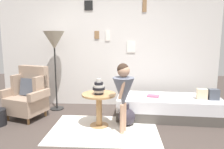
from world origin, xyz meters
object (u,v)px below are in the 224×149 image
(side_table, at_px, (99,103))
(person_child, at_px, (123,89))
(book_on_daybed, at_px, (153,96))
(daybed, at_px, (168,107))
(floor_lamp, at_px, (54,43))
(armchair, at_px, (29,95))
(demijohn_near, at_px, (127,117))
(vase_striped, at_px, (99,88))

(side_table, bearing_deg, person_child, -29.59)
(side_table, bearing_deg, book_on_daybed, 26.50)
(book_on_daybed, bearing_deg, daybed, 1.47)
(floor_lamp, bearing_deg, armchair, -126.39)
(daybed, bearing_deg, demijohn_near, -151.74)
(side_table, distance_m, floor_lamp, 1.65)
(armchair, bearing_deg, side_table, -14.15)
(vase_striped, xyz_separation_m, book_on_daybed, (0.96, 0.53, -0.26))
(side_table, xyz_separation_m, vase_striped, (0.00, -0.05, 0.27))
(armchair, xyz_separation_m, book_on_daybed, (2.34, 0.14, -0.02))
(vase_striped, xyz_separation_m, floor_lamp, (-1.01, 0.89, 0.73))
(demijohn_near, bearing_deg, floor_lamp, 152.24)
(vase_striped, relative_size, demijohn_near, 0.69)
(floor_lamp, relative_size, book_on_daybed, 7.41)
(daybed, xyz_separation_m, side_table, (-1.25, -0.49, 0.21))
(side_table, distance_m, vase_striped, 0.27)
(vase_striped, bearing_deg, daybed, 23.17)
(vase_striped, bearing_deg, book_on_daybed, 28.73)
(daybed, distance_m, person_child, 1.22)
(vase_striped, distance_m, demijohn_near, 0.71)
(floor_lamp, relative_size, person_child, 1.47)
(armchair, height_order, daybed, armchair)
(vase_striped, relative_size, book_on_daybed, 1.19)
(armchair, xyz_separation_m, vase_striped, (1.38, -0.39, 0.24))
(vase_striped, bearing_deg, side_table, 95.97)
(vase_striped, height_order, demijohn_near, vase_striped)
(daybed, relative_size, demijohn_near, 5.09)
(armchair, xyz_separation_m, floor_lamp, (0.37, 0.50, 0.97))
(daybed, height_order, vase_striped, vase_striped)
(daybed, xyz_separation_m, vase_striped, (-1.25, -0.53, 0.48))
(armchair, bearing_deg, daybed, 3.11)
(daybed, bearing_deg, armchair, -176.89)
(side_table, xyz_separation_m, demijohn_near, (0.47, 0.07, -0.25))
(demijohn_near, bearing_deg, person_child, -101.35)
(daybed, relative_size, side_table, 3.41)
(vase_striped, xyz_separation_m, person_child, (0.40, -0.19, 0.03))
(vase_striped, height_order, person_child, person_child)
(armchair, relative_size, daybed, 0.50)
(armchair, height_order, floor_lamp, floor_lamp)
(floor_lamp, xyz_separation_m, demijohn_near, (1.48, -0.78, -1.25))
(armchair, distance_m, demijohn_near, 1.89)
(daybed, xyz_separation_m, person_child, (-0.84, -0.72, 0.51))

